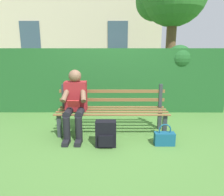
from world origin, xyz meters
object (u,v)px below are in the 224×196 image
person_seated (75,102)px  backpack (106,134)px  park_bench (112,109)px  handbag (164,138)px

person_seated → backpack: person_seated is taller
park_bench → person_seated: person_seated is taller
park_bench → person_seated: 0.69m
park_bench → person_seated: bearing=14.9°
person_seated → backpack: (-0.55, 0.44, -0.41)m
backpack → park_bench: bearing=-98.9°
park_bench → backpack: 0.66m
person_seated → handbag: (-1.49, 0.40, -0.50)m
park_bench → person_seated: (0.65, 0.17, 0.19)m
person_seated → park_bench: bearing=-165.1°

